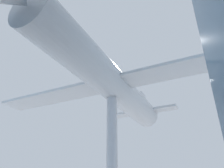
# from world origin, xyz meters

# --- Properties ---
(support_pylon_central) EXTENTS (0.62, 0.62, 6.70)m
(support_pylon_central) POSITION_xyz_m (0.00, 0.00, 3.35)
(support_pylon_central) COLOR #B7B7BC
(support_pylon_central) RESTS_ON ground_plane
(suspended_airplane) EXTENTS (17.91, 15.83, 2.89)m
(suspended_airplane) POSITION_xyz_m (0.06, 0.24, 7.70)
(suspended_airplane) COLOR #B2B7BC
(suspended_airplane) RESTS_ON support_pylon_central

